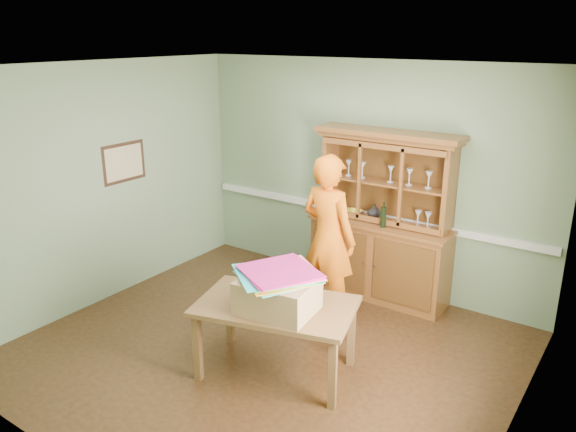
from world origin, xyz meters
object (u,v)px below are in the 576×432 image
Objects in this scene: china_hutch at (381,240)px; person at (328,238)px; cardboard_box at (278,295)px; dining_table at (276,312)px.

person is (-0.25, -0.79, 0.22)m from china_hutch.
china_hutch reaches higher than cardboard_box.
china_hutch is 1.08× the size of person.
cardboard_box is (0.02, -2.08, 0.15)m from china_hutch.
dining_table is 0.26m from cardboard_box.
person is at bearing -107.35° from china_hutch.
china_hutch is 0.85m from person.
person is at bearing 101.52° from cardboard_box.
person is (-0.26, 1.29, 0.07)m from cardboard_box.
cardboard_box is at bearing -62.97° from dining_table.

